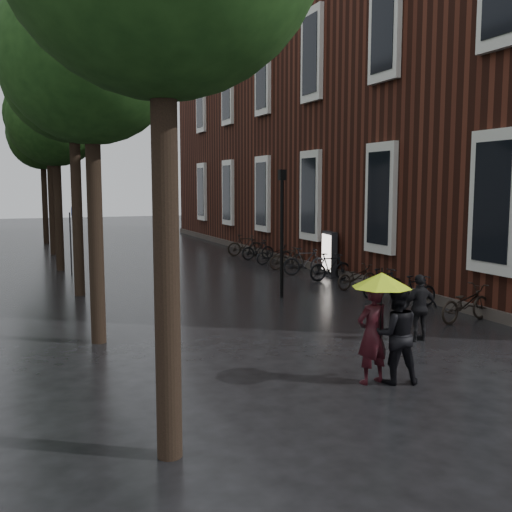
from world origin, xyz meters
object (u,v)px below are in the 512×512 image
person_black (395,334)px  pedestrian_walking (420,308)px  lamp_post (282,221)px  person_burgundy (372,334)px  parked_bicycles (319,266)px  ad_lightbox (329,254)px

person_black → pedestrian_walking: size_ratio=1.16×
lamp_post → person_burgundy: bearing=-103.3°
pedestrian_walking → parked_bicycles: pedestrian_walking is taller
pedestrian_walking → person_black: bearing=46.3°
person_burgundy → pedestrian_walking: bearing=-149.5°
lamp_post → ad_lightbox: bearing=43.8°
person_black → lamp_post: 8.27m
parked_bicycles → ad_lightbox: ad_lightbox is taller
lamp_post → pedestrian_walking: bearing=-83.3°
pedestrian_walking → lamp_post: lamp_post is taller
person_black → lamp_post: (1.48, 8.00, 1.50)m
parked_bicycles → lamp_post: size_ratio=4.15×
person_burgundy → ad_lightbox: 12.45m
person_burgundy → lamp_post: lamp_post is taller
person_burgundy → person_black: bearing=153.8°
parked_bicycles → person_black: bearing=-111.6°
pedestrian_walking → ad_lightbox: ad_lightbox is taller
person_black → parked_bicycles: (4.32, 10.90, -0.38)m
pedestrian_walking → ad_lightbox: (2.82, 9.19, 0.10)m
pedestrian_walking → parked_bicycles: 9.00m
person_black → ad_lightbox: (4.98, 11.36, -0.02)m
pedestrian_walking → ad_lightbox: 9.62m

